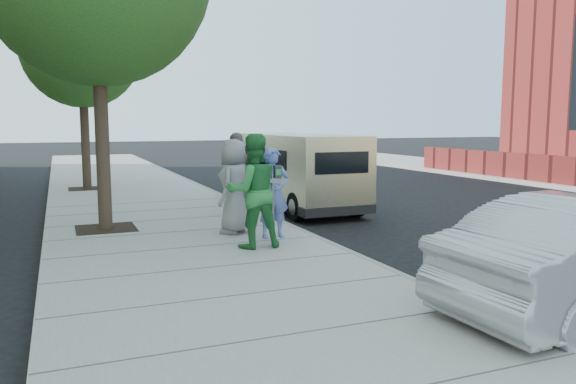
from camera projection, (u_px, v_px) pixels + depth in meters
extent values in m
plane|color=black|center=(246.00, 250.00, 10.42)|extent=(120.00, 120.00, 0.00)
cube|color=gray|center=(193.00, 251.00, 10.04)|extent=(5.00, 60.00, 0.15)
cube|color=gray|center=(316.00, 240.00, 10.96)|extent=(0.12, 60.00, 0.16)
cube|color=black|center=(106.00, 228.00, 11.74)|extent=(1.20, 1.20, 0.01)
cylinder|color=#38281E|center=(102.00, 134.00, 11.49)|extent=(0.28, 0.28, 3.96)
cube|color=black|center=(87.00, 188.00, 18.72)|extent=(1.20, 1.20, 0.01)
cylinder|color=#38281E|center=(85.00, 136.00, 18.50)|extent=(0.28, 0.28, 3.52)
sphere|color=#22521B|center=(81.00, 49.00, 18.15)|extent=(3.80, 3.80, 3.80)
sphere|color=#22521B|center=(101.00, 32.00, 17.94)|extent=(2.85, 2.85, 2.85)
sphere|color=#22521B|center=(64.00, 40.00, 18.38)|extent=(2.66, 2.66, 2.66)
cylinder|color=gray|center=(273.00, 215.00, 9.97)|extent=(0.06, 0.06, 1.16)
cube|color=gray|center=(273.00, 180.00, 9.89)|extent=(0.23, 0.07, 0.08)
cube|color=#2D2D30|center=(268.00, 172.00, 9.84)|extent=(0.13, 0.11, 0.23)
cube|color=#2D2D30|center=(277.00, 172.00, 9.90)|extent=(0.13, 0.11, 0.23)
cube|color=tan|center=(298.00, 168.00, 15.22)|extent=(1.92, 5.01, 1.84)
cube|color=tan|center=(263.00, 176.00, 17.76)|extent=(1.71, 0.53, 0.78)
cube|color=black|center=(342.00, 163.00, 12.89)|extent=(1.38, 0.04, 0.51)
cylinder|color=black|center=(250.00, 191.00, 16.50)|extent=(0.25, 0.70, 0.70)
cylinder|color=black|center=(300.00, 188.00, 17.13)|extent=(0.25, 0.70, 0.70)
cylinder|color=black|center=(297.00, 207.00, 13.40)|extent=(0.25, 0.70, 0.70)
cylinder|color=black|center=(356.00, 203.00, 14.04)|extent=(0.25, 0.70, 0.70)
imported|color=#5B74C2|center=(273.00, 193.00, 10.74)|extent=(0.65, 0.44, 1.73)
imported|color=#2A823B|center=(253.00, 191.00, 9.88)|extent=(1.01, 0.80, 2.02)
imported|color=gray|center=(234.00, 186.00, 11.19)|extent=(1.05, 1.09, 1.89)
imported|color=gray|center=(238.00, 175.00, 13.13)|extent=(1.19, 1.12, 1.98)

